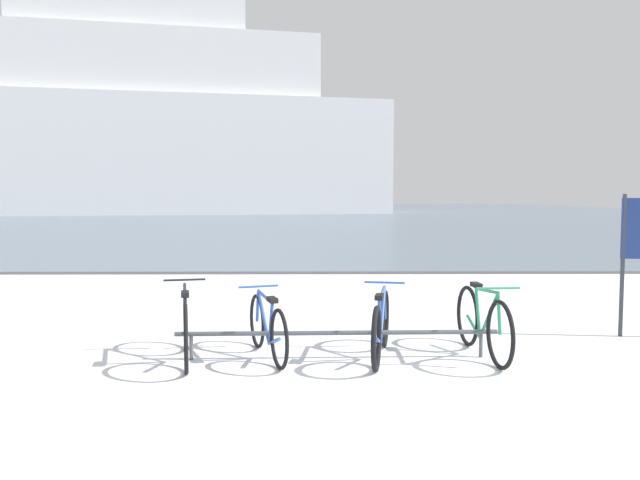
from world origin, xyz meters
TOP-DOWN VIEW (x-y plane):
  - ground at (0.00, 53.90)m, footprint 80.00×132.00m
  - bike_rack at (-1.12, 2.55)m, footprint 3.48×0.14m
  - bicycle_0 at (-2.73, 2.48)m, footprint 0.51×1.66m
  - bicycle_1 at (-1.87, 2.59)m, footprint 0.62×1.51m
  - bicycle_2 at (-0.64, 2.56)m, footprint 0.50×1.68m
  - bicycle_3 at (0.47, 2.62)m, footprint 0.46×1.70m
  - ferry_ship at (-17.92, 56.78)m, footprint 47.50×20.34m

SIDE VIEW (x-z plane):
  - ground at x=0.00m, z-range -0.08..0.00m
  - bike_rack at x=-1.12m, z-range 0.11..0.42m
  - bicycle_1 at x=-1.87m, z-range -0.03..0.70m
  - bicycle_2 at x=-0.64m, z-range -0.04..0.74m
  - bicycle_0 at x=-2.73m, z-range -0.04..0.79m
  - bicycle_3 at x=0.47m, z-range -0.04..0.79m
  - ferry_ship at x=-17.92m, z-range -4.08..20.73m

